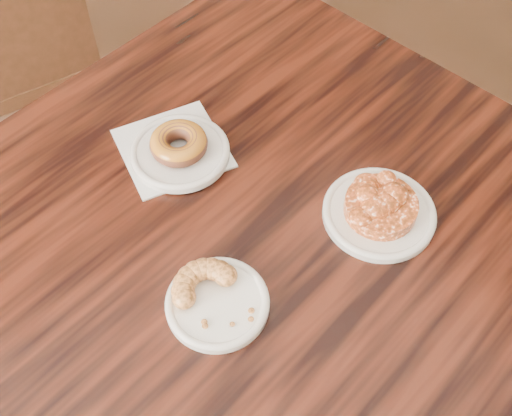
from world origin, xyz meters
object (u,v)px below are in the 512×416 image
cruller_fragment (217,297)px  glazed_donut (179,143)px  apple_fritter (381,204)px  cafe_table (265,326)px  chair_far (4,53)px

cruller_fragment → glazed_donut: bearing=72.4°
apple_fritter → cafe_table: bearing=151.1°
cafe_table → glazed_donut: glazed_donut is taller
cafe_table → chair_far: chair_far is taller
glazed_donut → cruller_fragment: bearing=-107.6°
chair_far → glazed_donut: chair_far is taller
cafe_table → chair_far: bearing=85.4°
chair_far → cruller_fragment: size_ratio=8.04×
chair_far → apple_fritter: 1.17m
chair_far → cruller_fragment: bearing=93.1°
cafe_table → apple_fritter: 0.44m
cafe_table → glazed_donut: bearing=90.7°
apple_fritter → cruller_fragment: (-0.29, -0.00, -0.00)m
glazed_donut → cafe_table: bearing=-74.4°
chair_far → glazed_donut: (0.13, -0.80, 0.33)m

